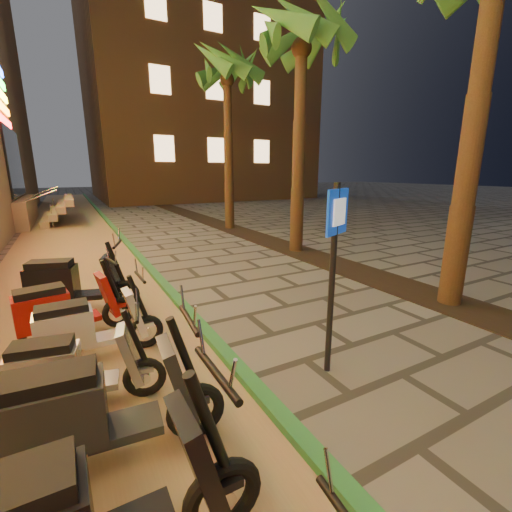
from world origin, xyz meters
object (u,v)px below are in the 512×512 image
pedestrian_sign (334,254)px  scooter_8 (62,310)px  scooter_5 (93,411)px  scooter_7 (86,328)px  scooter_6 (71,371)px  scooter_9 (70,284)px

pedestrian_sign → scooter_8: size_ratio=1.43×
scooter_5 → scooter_8: scooter_5 is taller
pedestrian_sign → scooter_7: 3.24m
scooter_6 → scooter_7: (0.19, 0.95, 0.02)m
scooter_5 → scooter_7: scooter_5 is taller
scooter_7 → scooter_9: size_ratio=0.87×
scooter_5 → scooter_8: (-0.23, 2.63, -0.05)m
pedestrian_sign → scooter_7: size_ratio=1.49×
pedestrian_sign → scooter_9: 4.56m
scooter_8 → scooter_9: 1.09m
scooter_5 → scooter_7: bearing=93.8°
scooter_5 → scooter_6: 0.91m
scooter_6 → scooter_5: bearing=-69.6°
scooter_5 → scooter_7: (0.04, 1.84, -0.06)m
scooter_5 → scooter_9: size_ratio=0.99×
scooter_7 → scooter_9: (-0.15, 1.86, 0.07)m
scooter_6 → scooter_8: bearing=103.0°
scooter_6 → scooter_9: bearing=99.7°
pedestrian_sign → scooter_9: pedestrian_sign is taller
pedestrian_sign → scooter_5: bearing=159.4°
scooter_5 → scooter_9: bearing=96.6°
scooter_7 → scooter_8: scooter_8 is taller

